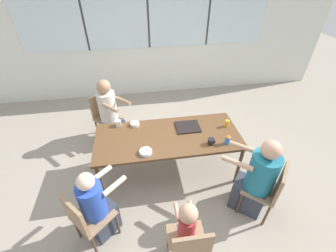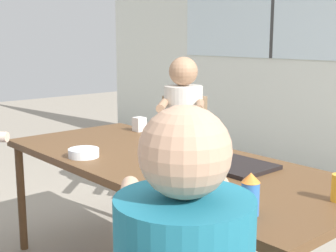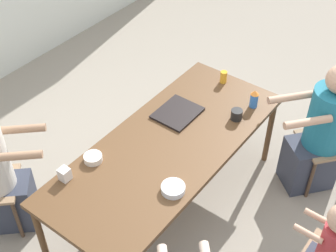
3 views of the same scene
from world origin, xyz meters
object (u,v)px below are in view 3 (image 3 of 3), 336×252
Objects in this scene: sippy_cup at (254,99)px; milk_carton_small at (65,174)px; juice_glass at (224,77)px; bowl_white_shallow at (173,189)px; bowl_cereal at (93,158)px; coffee_mug at (237,114)px; person_man_teal_shirt at (320,135)px.

milk_carton_small is (-1.47, 0.64, -0.03)m from sippy_cup.
juice_glass is 1.31m from bowl_white_shallow.
juice_glass is 1.39m from bowl_cereal.
bowl_white_shallow is 1.22× the size of bowl_cereal.
sippy_cup is 1.18× the size of bowl_cereal.
coffee_mug is at bearing -29.89° from bowl_cereal.
juice_glass is at bearing -9.54° from milk_carton_small.
juice_glass is 0.66× the size of bowl_white_shallow.
person_man_teal_shirt is at bearing -38.38° from bowl_cereal.
coffee_mug is 0.49m from juice_glass.
bowl_cereal is at bearing 91.24° from person_man_teal_shirt.
sippy_cup is at bearing -110.25° from juice_glass.
juice_glass reaches higher than bowl_cereal.
milk_carton_small reaches higher than bowl_cereal.
juice_glass is (-0.08, 0.90, 0.24)m from person_man_teal_shirt.
milk_carton_small is at bearing 156.44° from sippy_cup.
sippy_cup reaches higher than bowl_white_shallow.
person_man_teal_shirt is 0.63m from sippy_cup.
bowl_cereal is (-1.44, 1.14, 0.21)m from person_man_teal_shirt.
sippy_cup is (-0.21, 0.53, 0.27)m from person_man_teal_shirt.
bowl_white_shallow is (-1.33, 0.52, 0.21)m from person_man_teal_shirt.
bowl_cereal is (-1.23, 0.61, -0.06)m from sippy_cup.
milk_carton_small is at bearing 173.13° from bowl_cereal.
sippy_cup reaches higher than bowl_cereal.
juice_glass is (0.14, 0.37, -0.03)m from sippy_cup.
person_man_teal_shirt is at bearing -21.28° from bowl_white_shallow.
milk_carton_small reaches higher than bowl_white_shallow.
juice_glass is at bearing 69.75° from sippy_cup.
milk_carton_small is (-1.69, 1.17, 0.23)m from person_man_teal_shirt.
bowl_cereal reaches higher than bowl_white_shallow.
juice_glass is at bearing 17.10° from bowl_white_shallow.
milk_carton_small is 0.75m from bowl_white_shallow.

